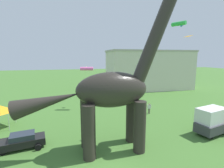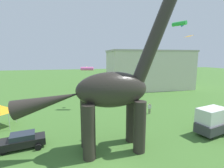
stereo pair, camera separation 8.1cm
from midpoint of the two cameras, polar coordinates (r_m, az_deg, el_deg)
The scene contains 10 objects.
dinosaur_sculpture at distance 16.03m, azimuth -0.04°, elevation -1.94°, with size 16.09×3.41×16.82m.
parked_sedan_left at distance 20.11m, azimuth -27.83°, elevation -16.53°, with size 4.45×2.48×1.55m.
parked_box_truck at distance 24.18m, azimuth 31.92°, elevation -10.40°, with size 5.93×3.34×3.20m.
person_watching_child at distance 26.79m, azimuth 10.45°, elevation -9.37°, with size 0.46×0.20×1.22m.
person_far_spectator at distance 28.32m, azimuth 12.69°, elevation -7.74°, with size 0.65×0.29×1.75m.
festival_canopy_tent at distance 26.43m, azimuth -33.62°, elevation -6.94°, with size 3.15×3.15×3.00m.
kite_apex at distance 31.65m, azimuth 24.65°, elevation 14.51°, with size 1.13×1.42×0.30m.
kite_far_right at distance 38.39m, azimuth 22.19°, elevation 18.38°, with size 2.96×2.97×0.85m.
kite_far_left at distance 30.27m, azimuth -8.26°, elevation 5.19°, with size 2.31×2.15×0.66m.
background_building_block at distance 49.88m, azimuth 12.74°, elevation 4.71°, with size 24.05×10.19×11.06m.
Camera 2 is at (-2.89, -11.34, 9.15)m, focal length 26.96 mm.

